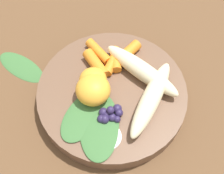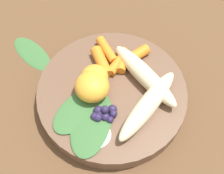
{
  "view_description": "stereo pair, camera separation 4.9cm",
  "coord_description": "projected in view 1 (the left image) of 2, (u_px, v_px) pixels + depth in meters",
  "views": [
    {
      "loc": [
        -0.07,
        0.24,
        0.46
      ],
      "look_at": [
        0.0,
        0.0,
        0.04
      ],
      "focal_mm": 48.65,
      "sensor_mm": 36.0,
      "label": 1
    },
    {
      "loc": [
        -0.12,
        0.23,
        0.46
      ],
      "look_at": [
        0.0,
        0.0,
        0.04
      ],
      "focal_mm": 48.65,
      "sensor_mm": 36.0,
      "label": 2
    }
  ],
  "objects": [
    {
      "name": "carrot_small",
      "position": [
        96.0,
        64.0,
        0.52
      ],
      "size": [
        0.06,
        0.05,
        0.02
      ],
      "primitive_type": "cylinder",
      "rotation": [
        0.0,
        1.57,
        5.56
      ],
      "color": "orange",
      "rests_on": "bowl"
    },
    {
      "name": "ground_plane",
      "position": [
        112.0,
        99.0,
        0.53
      ],
      "size": [
        2.4,
        2.4,
        0.0
      ],
      "primitive_type": "plane",
      "color": "brown"
    },
    {
      "name": "carrot_rear",
      "position": [
        98.0,
        51.0,
        0.53
      ],
      "size": [
        0.05,
        0.04,
        0.02
      ],
      "primitive_type": "cylinder",
      "rotation": [
        0.0,
        1.57,
        5.68
      ],
      "color": "orange",
      "rests_on": "bowl"
    },
    {
      "name": "blueberry_pile",
      "position": [
        109.0,
        115.0,
        0.47
      ],
      "size": [
        0.04,
        0.04,
        0.02
      ],
      "color": "#2D234C",
      "rests_on": "bowl"
    },
    {
      "name": "carrot_mid_right",
      "position": [
        112.0,
        63.0,
        0.52
      ],
      "size": [
        0.02,
        0.05,
        0.02
      ],
      "primitive_type": "cylinder",
      "rotation": [
        0.0,
        1.57,
        4.62
      ],
      "color": "orange",
      "rests_on": "bowl"
    },
    {
      "name": "kale_leaf_right",
      "position": [
        101.0,
        126.0,
        0.47
      ],
      "size": [
        0.09,
        0.13,
        0.01
      ],
      "primitive_type": "ellipsoid",
      "rotation": [
        0.0,
        0.0,
        8.13
      ],
      "color": "#3D7038",
      "rests_on": "bowl"
    },
    {
      "name": "banana_peeled_right",
      "position": [
        151.0,
        99.0,
        0.48
      ],
      "size": [
        0.05,
        0.15,
        0.03
      ],
      "primitive_type": "ellipsoid",
      "rotation": [
        0.0,
        0.0,
        4.55
      ],
      "color": "beige",
      "rests_on": "bowl"
    },
    {
      "name": "banana_peeled_left",
      "position": [
        142.0,
        70.0,
        0.5
      ],
      "size": [
        0.15,
        0.09,
        0.03
      ],
      "primitive_type": "ellipsoid",
      "rotation": [
        0.0,
        0.0,
        5.85
      ],
      "color": "beige",
      "rests_on": "bowl"
    },
    {
      "name": "carrot_front",
      "position": [
        127.0,
        53.0,
        0.53
      ],
      "size": [
        0.04,
        0.06,
        0.02
      ],
      "primitive_type": "cylinder",
      "rotation": [
        0.0,
        1.57,
        4.26
      ],
      "color": "orange",
      "rests_on": "bowl"
    },
    {
      "name": "orange_segment_far",
      "position": [
        94.0,
        78.0,
        0.49
      ],
      "size": [
        0.05,
        0.05,
        0.03
      ],
      "primitive_type": "ellipsoid",
      "color": "#F4A833",
      "rests_on": "bowl"
    },
    {
      "name": "coconut_shred_patch",
      "position": [
        107.0,
        137.0,
        0.46
      ],
      "size": [
        0.04,
        0.04,
        0.0
      ],
      "primitive_type": "cylinder",
      "color": "white",
      "rests_on": "bowl"
    },
    {
      "name": "orange_segment_near",
      "position": [
        93.0,
        90.0,
        0.48
      ],
      "size": [
        0.06,
        0.06,
        0.04
      ],
      "primitive_type": "ellipsoid",
      "color": "#F4A833",
      "rests_on": "bowl"
    },
    {
      "name": "kale_leaf_stray",
      "position": [
        21.0,
        66.0,
        0.56
      ],
      "size": [
        0.11,
        0.07,
        0.01
      ],
      "primitive_type": "ellipsoid",
      "rotation": [
        0.0,
        0.0,
        5.96
      ],
      "color": "#3D7038",
      "rests_on": "ground_plane"
    },
    {
      "name": "bowl",
      "position": [
        112.0,
        95.0,
        0.51
      ],
      "size": [
        0.25,
        0.25,
        0.03
      ],
      "primitive_type": "cylinder",
      "color": "brown",
      "rests_on": "ground_plane"
    },
    {
      "name": "kale_leaf_left",
      "position": [
        84.0,
        115.0,
        0.47
      ],
      "size": [
        0.08,
        0.11,
        0.01
      ],
      "primitive_type": "ellipsoid",
      "rotation": [
        0.0,
        0.0,
        7.61
      ],
      "color": "#3D7038",
      "rests_on": "bowl"
    },
    {
      "name": "carrot_mid_left",
      "position": [
        116.0,
        59.0,
        0.52
      ],
      "size": [
        0.03,
        0.05,
        0.02
      ],
      "primitive_type": "cylinder",
      "rotation": [
        0.0,
        1.57,
        5.06
      ],
      "color": "orange",
      "rests_on": "bowl"
    }
  ]
}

